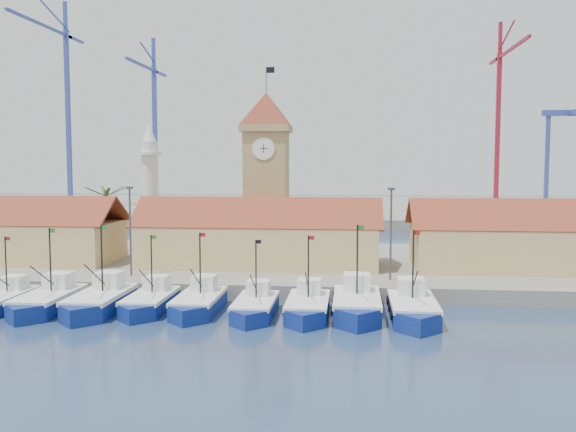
# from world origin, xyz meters

# --- Properties ---
(ground) EXTENTS (400.00, 400.00, 0.00)m
(ground) POSITION_xyz_m (0.00, 0.00, 0.00)
(ground) COLOR #1C2E4B
(ground) RESTS_ON ground
(quay) EXTENTS (140.00, 32.00, 1.50)m
(quay) POSITION_xyz_m (0.00, 24.00, 0.75)
(quay) COLOR gray
(quay) RESTS_ON ground
(terminal) EXTENTS (240.00, 80.00, 2.00)m
(terminal) POSITION_xyz_m (0.00, 110.00, 1.00)
(terminal) COLOR gray
(terminal) RESTS_ON ground
(boat_0) EXTENTS (3.26, 8.92, 6.75)m
(boat_0) POSITION_xyz_m (-20.40, 2.51, 0.70)
(boat_0) COLOR navy
(boat_0) RESTS_ON ground
(boat_1) EXTENTS (3.68, 10.08, 7.63)m
(boat_1) POSITION_xyz_m (-16.13, 2.13, 0.79)
(boat_1) COLOR navy
(boat_1) RESTS_ON ground
(boat_2) EXTENTS (3.83, 10.48, 7.93)m
(boat_2) POSITION_xyz_m (-11.52, 2.30, 0.82)
(boat_2) COLOR navy
(boat_2) RESTS_ON ground
(boat_3) EXTENTS (3.38, 9.25, 7.00)m
(boat_3) POSITION_xyz_m (-7.27, 3.08, 0.72)
(boat_3) COLOR navy
(boat_3) RESTS_ON ground
(boat_4) EXTENTS (3.51, 9.62, 7.28)m
(boat_4) POSITION_xyz_m (-2.91, 3.00, 0.75)
(boat_4) COLOR navy
(boat_4) RESTS_ON ground
(boat_5) EXTENTS (3.28, 8.99, 6.80)m
(boat_5) POSITION_xyz_m (2.15, 2.18, 0.70)
(boat_5) COLOR navy
(boat_5) RESTS_ON ground
(boat_6) EXTENTS (3.47, 9.51, 7.19)m
(boat_6) POSITION_xyz_m (6.59, 2.41, 0.74)
(boat_6) COLOR navy
(boat_6) RESTS_ON ground
(boat_7) EXTENTS (3.92, 10.73, 8.12)m
(boat_7) POSITION_xyz_m (10.71, 3.08, 0.84)
(boat_7) COLOR navy
(boat_7) RESTS_ON ground
(boat_8) EXTENTS (3.76, 10.30, 7.79)m
(boat_8) POSITION_xyz_m (15.33, 2.23, 0.81)
(boat_8) COLOR navy
(boat_8) RESTS_ON ground
(hall_center) EXTENTS (27.04, 10.13, 7.61)m
(hall_center) POSITION_xyz_m (0.00, 20.00, 3.99)
(hall_center) COLOR tan
(hall_center) RESTS_ON quay
(hall_right) EXTENTS (31.20, 10.13, 7.61)m
(hall_right) POSITION_xyz_m (32.00, 20.00, 3.99)
(hall_right) COLOR tan
(hall_right) RESTS_ON quay
(clock_tower) EXTENTS (5.80, 5.80, 22.70)m
(clock_tower) POSITION_xyz_m (0.00, 26.00, 11.96)
(clock_tower) COLOR tan
(clock_tower) RESTS_ON quay
(minaret) EXTENTS (3.00, 3.00, 16.30)m
(minaret) POSITION_xyz_m (-15.00, 28.00, 9.73)
(minaret) COLOR silver
(minaret) RESTS_ON quay
(palm_tree) EXTENTS (5.60, 5.03, 8.39)m
(palm_tree) POSITION_xyz_m (-20.00, 26.00, 6.25)
(palm_tree) COLOR brown
(palm_tree) RESTS_ON quay
(lamp_posts) EXTENTS (80.70, 0.25, 9.03)m
(lamp_posts) POSITION_xyz_m (0.50, 12.00, 6.48)
(lamp_posts) COLOR #3F3F44
(lamp_posts) RESTS_ON quay
(crane_blue_far) EXTENTS (1.00, 37.18, 49.48)m
(crane_blue_far) POSITION_xyz_m (-59.14, 100.15, 29.81)
(crane_blue_far) COLOR #33439C
(crane_blue_far) RESTS_ON terminal
(crane_blue_near) EXTENTS (1.00, 29.87, 41.56)m
(crane_blue_near) POSITION_xyz_m (-39.24, 106.97, 24.84)
(crane_blue_near) COLOR #33439C
(crane_blue_near) RESTS_ON terminal
(crane_red_right) EXTENTS (1.00, 35.47, 43.09)m
(crane_red_right) POSITION_xyz_m (44.13, 103.21, 26.14)
(crane_red_right) COLOR maroon
(crane_red_right) RESTS_ON terminal
(gantry) EXTENTS (13.00, 22.00, 23.20)m
(gantry) POSITION_xyz_m (62.00, 106.65, 20.04)
(gantry) COLOR #33439C
(gantry) RESTS_ON terminal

